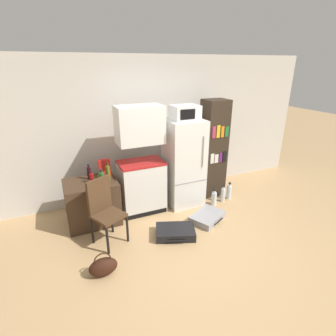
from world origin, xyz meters
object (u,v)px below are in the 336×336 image
at_px(refrigerator, 184,163).
at_px(bottle_ketchup_red, 92,178).
at_px(kitchen_hutch, 141,165).
at_px(water_bottle_back, 229,192).
at_px(bottle_olive_oil, 108,173).
at_px(chair, 104,206).
at_px(suitcase_small_flat, 207,217).
at_px(water_bottle_middle, 214,198).
at_px(microwave, 185,112).
at_px(handbag, 103,267).
at_px(bottle_wine_dark, 89,173).
at_px(bottle_green_tall, 102,179).
at_px(water_bottle_front, 223,195).
at_px(bookshelf, 213,149).
at_px(suitcase_large_flat, 175,232).
at_px(bottle_amber_beer, 101,179).
at_px(cereal_box, 105,168).
at_px(side_table, 92,202).

xyz_separation_m(refrigerator, bottle_ketchup_red, (-1.66, -0.05, 0.02)).
distance_m(kitchen_hutch, water_bottle_back, 1.87).
height_order(bottle_olive_oil, chair, bottle_olive_oil).
xyz_separation_m(suitcase_small_flat, water_bottle_middle, (0.39, 0.41, 0.08)).
distance_m(microwave, bottle_olive_oil, 1.65).
bearing_deg(handbag, kitchen_hutch, 54.04).
relative_size(microwave, bottle_wine_dark, 1.75).
distance_m(bottle_green_tall, chair, 0.47).
bearing_deg(water_bottle_front, bottle_wine_dark, 170.26).
distance_m(bookshelf, water_bottle_back, 0.90).
bearing_deg(bottle_ketchup_red, water_bottle_middle, -7.64).
xyz_separation_m(bottle_olive_oil, handbag, (-0.38, -1.24, -0.74)).
bearing_deg(water_bottle_middle, water_bottle_front, 9.03).
bearing_deg(suitcase_large_flat, refrigerator, 77.68).
distance_m(bottle_amber_beer, water_bottle_back, 2.52).
bearing_deg(bookshelf, bottle_wine_dark, -179.91).
xyz_separation_m(bottle_ketchup_red, chair, (0.06, -0.54, -0.24)).
distance_m(bottle_olive_oil, cereal_box, 0.18).
relative_size(bookshelf, water_bottle_front, 5.54).
height_order(microwave, bottle_green_tall, microwave).
xyz_separation_m(kitchen_hutch, bottle_amber_beer, (-0.73, -0.17, -0.06)).
relative_size(suitcase_large_flat, water_bottle_back, 2.03).
bearing_deg(suitcase_small_flat, cereal_box, 122.74).
bearing_deg(bottle_amber_beer, bottle_ketchup_red, 148.61).
distance_m(microwave, water_bottle_middle, 1.70).
xyz_separation_m(bottle_wine_dark, bottle_green_tall, (0.14, -0.33, 0.00)).
height_order(kitchen_hutch, handbag, kitchen_hutch).
xyz_separation_m(microwave, chair, (-1.60, -0.59, -1.15)).
height_order(bottle_wine_dark, chair, bottle_wine_dark).
distance_m(side_table, suitcase_large_flat, 1.46).
height_order(side_table, bottle_ketchup_red, bottle_ketchup_red).
xyz_separation_m(microwave, bottle_green_tall, (-1.53, -0.22, -0.88)).
bearing_deg(bottle_wine_dark, bookshelf, 0.09).
relative_size(side_table, refrigerator, 0.52).
bearing_deg(kitchen_hutch, microwave, -3.39).
relative_size(microwave, water_bottle_front, 1.35).
bearing_deg(water_bottle_front, water_bottle_middle, -170.97).
bearing_deg(water_bottle_back, handbag, -158.66).
bearing_deg(chair, bottle_green_tall, 53.71).
relative_size(refrigerator, suitcase_small_flat, 2.27).
bearing_deg(bottle_wine_dark, bottle_olive_oil, -30.26).
bearing_deg(cereal_box, refrigerator, -4.93).
xyz_separation_m(bottle_wine_dark, water_bottle_front, (2.39, -0.41, -0.70)).
bearing_deg(bottle_wine_dark, suitcase_large_flat, -43.92).
bearing_deg(water_bottle_middle, bottle_ketchup_red, 172.36).
xyz_separation_m(bottle_amber_beer, water_bottle_middle, (2.02, -0.21, -0.68)).
relative_size(suitcase_small_flat, water_bottle_middle, 2.21).
xyz_separation_m(bottle_olive_oil, bottle_ketchup_red, (-0.26, 0.00, -0.05)).
height_order(kitchen_hutch, suitcase_large_flat, kitchen_hutch).
height_order(refrigerator, suitcase_large_flat, refrigerator).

